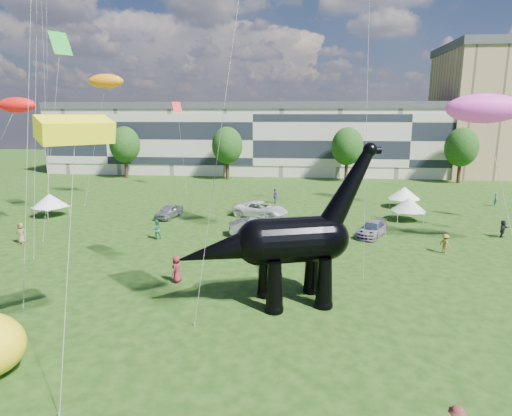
# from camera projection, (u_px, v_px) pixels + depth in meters

# --- Properties ---
(ground) EXTENTS (220.00, 220.00, 0.00)m
(ground) POSITION_uv_depth(u_px,v_px,m) (287.00, 345.00, 20.75)
(ground) COLOR #16330C
(ground) RESTS_ON ground
(terrace_row) EXTENTS (78.00, 11.00, 12.00)m
(terrace_row) POSITION_uv_depth(u_px,v_px,m) (256.00, 141.00, 80.51)
(terrace_row) COLOR beige
(terrace_row) RESTS_ON ground
(tree_far_left) EXTENTS (5.20, 5.20, 9.44)m
(tree_far_left) POSITION_uv_depth(u_px,v_px,m) (125.00, 142.00, 73.95)
(tree_far_left) COLOR #382314
(tree_far_left) RESTS_ON ground
(tree_mid_left) EXTENTS (5.20, 5.20, 9.44)m
(tree_mid_left) POSITION_uv_depth(u_px,v_px,m) (227.00, 142.00, 72.11)
(tree_mid_left) COLOR #382314
(tree_mid_left) RESTS_ON ground
(tree_mid_right) EXTENTS (5.20, 5.20, 9.44)m
(tree_mid_right) POSITION_uv_depth(u_px,v_px,m) (347.00, 143.00, 70.07)
(tree_mid_right) COLOR #382314
(tree_mid_right) RESTS_ON ground
(tree_far_right) EXTENTS (5.20, 5.20, 9.44)m
(tree_far_right) POSITION_uv_depth(u_px,v_px,m) (462.00, 144.00, 68.23)
(tree_far_right) COLOR #382314
(tree_far_right) RESTS_ON ground
(dinosaur_sculpture) EXTENTS (11.80, 5.30, 9.73)m
(dinosaur_sculpture) POSITION_uv_depth(u_px,v_px,m) (286.00, 243.00, 24.65)
(dinosaur_sculpture) COLOR black
(dinosaur_sculpture) RESTS_ON ground
(car_silver) EXTENTS (2.54, 4.38, 1.40)m
(car_silver) POSITION_uv_depth(u_px,v_px,m) (169.00, 211.00, 46.03)
(car_silver) COLOR #BCBBC0
(car_silver) RESTS_ON ground
(car_grey) EXTENTS (4.86, 2.48, 1.53)m
(car_grey) POSITION_uv_depth(u_px,v_px,m) (254.00, 227.00, 39.52)
(car_grey) COLOR gray
(car_grey) RESTS_ON ground
(car_white) EXTENTS (6.59, 4.61, 1.67)m
(car_white) POSITION_uv_depth(u_px,v_px,m) (261.00, 209.00, 46.46)
(car_white) COLOR white
(car_white) RESTS_ON ground
(car_dark) EXTENTS (3.76, 4.95, 1.34)m
(car_dark) POSITION_uv_depth(u_px,v_px,m) (372.00, 229.00, 39.10)
(car_dark) COLOR #595960
(car_dark) RESTS_ON ground
(gazebo_near) EXTENTS (3.58, 3.58, 2.44)m
(gazebo_near) POSITION_uv_depth(u_px,v_px,m) (409.00, 205.00, 44.69)
(gazebo_near) COLOR silver
(gazebo_near) RESTS_ON ground
(gazebo_far) EXTENTS (4.73, 4.73, 2.52)m
(gazebo_far) POSITION_uv_depth(u_px,v_px,m) (404.00, 193.00, 50.93)
(gazebo_far) COLOR white
(gazebo_far) RESTS_ON ground
(gazebo_left) EXTENTS (4.70, 4.70, 2.50)m
(gazebo_left) POSITION_uv_depth(u_px,v_px,m) (50.00, 201.00, 46.52)
(gazebo_left) COLOR white
(gazebo_left) RESTS_ON ground
(visitors) EXTENTS (52.95, 41.58, 1.87)m
(visitors) POSITION_uv_depth(u_px,v_px,m) (266.00, 235.00, 36.54)
(visitors) COLOR black
(visitors) RESTS_ON ground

